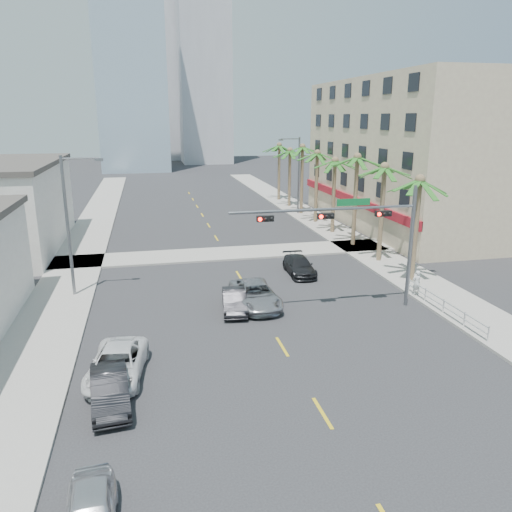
{
  "coord_description": "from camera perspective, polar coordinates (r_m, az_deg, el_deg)",
  "views": [
    {
      "loc": [
        -6.23,
        -18.24,
        11.22
      ],
      "look_at": [
        -0.32,
        8.74,
        3.5
      ],
      "focal_mm": 35.0,
      "sensor_mm": 36.0,
      "label": 1
    }
  ],
  "objects": [
    {
      "name": "sidewalk_right",
      "position": [
        43.8,
        12.69,
        0.49
      ],
      "size": [
        4.0,
        120.0,
        0.15
      ],
      "primitive_type": "cube",
      "color": "gray",
      "rests_on": "ground"
    },
    {
      "name": "tower_far_center",
      "position": [
        143.61,
        -11.7,
        19.22
      ],
      "size": [
        16.0,
        16.0,
        42.0
      ],
      "primitive_type": "cube",
      "color": "#ADADB2",
      "rests_on": "ground"
    },
    {
      "name": "sidewalk_left",
      "position": [
        40.24,
        -20.09,
        -1.44
      ],
      "size": [
        4.0,
        120.0,
        0.15
      ],
      "primitive_type": "cube",
      "color": "gray",
      "rests_on": "ground"
    },
    {
      "name": "palm_tree_4",
      "position": [
        54.19,
        7.02,
        11.5
      ],
      "size": [
        4.8,
        4.8,
        8.16
      ],
      "color": "brown",
      "rests_on": "ground"
    },
    {
      "name": "traffic_signal_mast",
      "position": [
        29.46,
        12.03,
        3.21
      ],
      "size": [
        11.12,
        0.54,
        7.2
      ],
      "color": "slate",
      "rests_on": "ground"
    },
    {
      "name": "guardrail",
      "position": [
        31.18,
        20.67,
        -5.21
      ],
      "size": [
        0.08,
        8.08,
        1.0
      ],
      "color": "silver",
      "rests_on": "ground"
    },
    {
      "name": "palm_tree_0",
      "position": [
        35.35,
        18.23,
        8.13
      ],
      "size": [
        4.8,
        4.8,
        7.8
      ],
      "color": "brown",
      "rests_on": "ground"
    },
    {
      "name": "building_right",
      "position": [
        56.01,
        18.28,
        11.04
      ],
      "size": [
        15.25,
        28.0,
        15.0
      ],
      "color": "tan",
      "rests_on": "ground"
    },
    {
      "name": "palm_tree_1",
      "position": [
        39.85,
        14.49,
        9.68
      ],
      "size": [
        4.8,
        4.8,
        8.16
      ],
      "color": "brown",
      "rests_on": "ground"
    },
    {
      "name": "car_parked_mid",
      "position": [
        21.49,
        -16.37,
        -14.46
      ],
      "size": [
        1.84,
        4.24,
        1.36
      ],
      "primitive_type": "imported",
      "rotation": [
        0.0,
        0.0,
        0.1
      ],
      "color": "black",
      "rests_on": "ground"
    },
    {
      "name": "pedestrian",
      "position": [
        33.58,
        17.87,
        -2.93
      ],
      "size": [
        0.64,
        0.46,
        1.65
      ],
      "primitive_type": "imported",
      "rotation": [
        0.0,
        0.0,
        3.25
      ],
      "color": "silver",
      "rests_on": "sidewalk_right"
    },
    {
      "name": "palm_tree_2",
      "position": [
        44.51,
        11.51,
        10.88
      ],
      "size": [
        4.8,
        4.8,
        8.52
      ],
      "color": "brown",
      "rests_on": "ground"
    },
    {
      "name": "car_parked_far",
      "position": [
        23.36,
        -15.6,
        -11.82
      ],
      "size": [
        2.9,
        5.16,
        1.36
      ],
      "primitive_type": "imported",
      "rotation": [
        0.0,
        0.0,
        -0.14
      ],
      "color": "white",
      "rests_on": "ground"
    },
    {
      "name": "car_lane_right",
      "position": [
        36.87,
        4.97,
        -1.12
      ],
      "size": [
        1.94,
        4.47,
        1.28
      ],
      "primitive_type": "imported",
      "rotation": [
        0.0,
        0.0,
        -0.03
      ],
      "color": "black",
      "rests_on": "ground"
    },
    {
      "name": "sidewalk_cross",
      "position": [
        42.21,
        -3.43,
        0.28
      ],
      "size": [
        80.0,
        4.0,
        0.15
      ],
      "primitive_type": "cube",
      "color": "gray",
      "rests_on": "ground"
    },
    {
      "name": "car_lane_left",
      "position": [
        29.88,
        -2.51,
        -5.13
      ],
      "size": [
        1.81,
        4.04,
        1.29
      ],
      "primitive_type": "imported",
      "rotation": [
        0.0,
        0.0,
        -0.12
      ],
      "color": "black",
      "rests_on": "ground"
    },
    {
      "name": "palm_tree_7",
      "position": [
        69.08,
        2.68,
        12.46
      ],
      "size": [
        4.8,
        4.8,
        8.16
      ],
      "color": "brown",
      "rests_on": "ground"
    },
    {
      "name": "tower_far_left",
      "position": [
        113.97,
        -14.18,
        21.62
      ],
      "size": [
        14.0,
        14.0,
        48.0
      ],
      "primitive_type": "cube",
      "color": "#99B2C6",
      "rests_on": "ground"
    },
    {
      "name": "car_lane_center",
      "position": [
        30.59,
        -0.09,
        -4.44
      ],
      "size": [
        2.65,
        5.34,
        1.46
      ],
      "primitive_type": "imported",
      "rotation": [
        0.0,
        0.0,
        0.05
      ],
      "color": "#A4A4A9",
      "rests_on": "ground"
    },
    {
      "name": "palm_tree_3",
      "position": [
        49.36,
        9.02,
        10.62
      ],
      "size": [
        4.8,
        4.8,
        7.8
      ],
      "color": "brown",
      "rests_on": "ground"
    },
    {
      "name": "tower_far_right",
      "position": [
        130.5,
        -6.04,
        23.82
      ],
      "size": [
        12.0,
        12.0,
        60.0
      ],
      "primitive_type": "cube",
      "color": "#ADADB2",
      "rests_on": "ground"
    },
    {
      "name": "palm_tree_6",
      "position": [
        64.11,
        3.9,
        11.89
      ],
      "size": [
        4.8,
        4.8,
        7.8
      ],
      "color": "brown",
      "rests_on": "ground"
    },
    {
      "name": "palm_tree_5",
      "position": [
        59.1,
        5.35,
        12.22
      ],
      "size": [
        4.8,
        4.8,
        8.52
      ],
      "color": "brown",
      "rests_on": "ground"
    },
    {
      "name": "ground",
      "position": [
        22.3,
        5.8,
        -14.68
      ],
      "size": [
        260.0,
        260.0,
        0.0
      ],
      "primitive_type": "plane",
      "color": "#262628",
      "rests_on": "ground"
    },
    {
      "name": "streetlight_left",
      "position": [
        33.17,
        -20.44,
        3.92
      ],
      "size": [
        2.55,
        0.25,
        9.0
      ],
      "color": "slate",
      "rests_on": "ground"
    },
    {
      "name": "streetlight_right",
      "position": [
        59.14,
        4.71,
        9.59
      ],
      "size": [
        2.55,
        0.25,
        9.0
      ],
      "color": "slate",
      "rests_on": "ground"
    }
  ]
}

